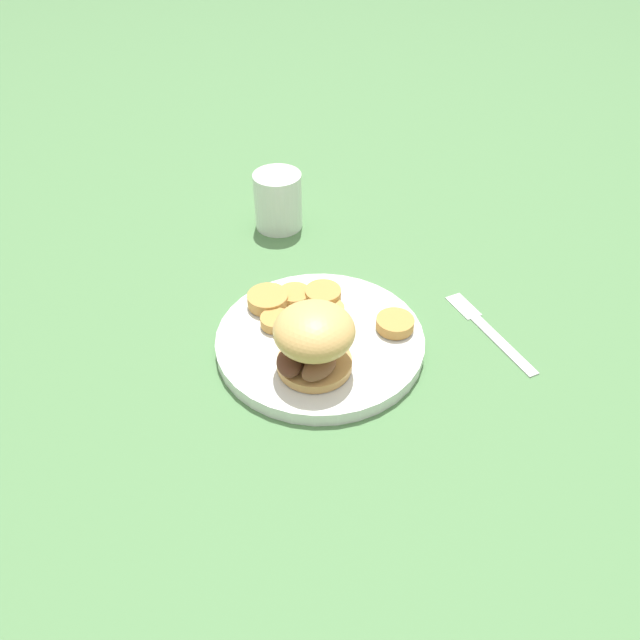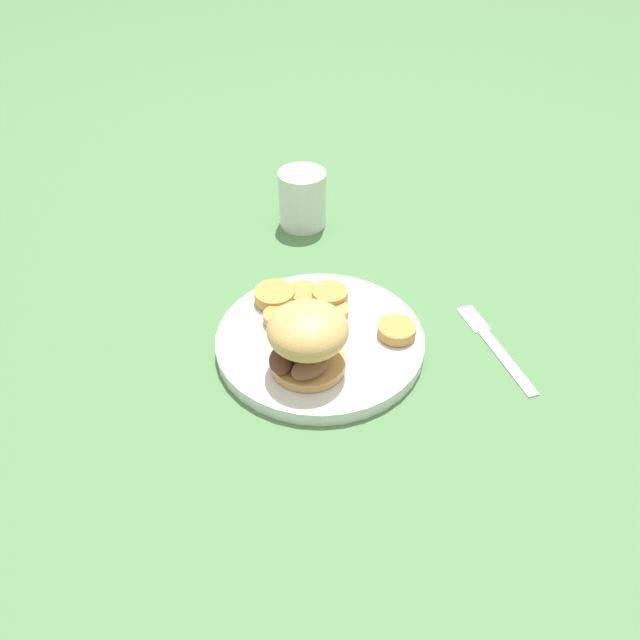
{
  "view_description": "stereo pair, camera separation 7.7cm",
  "coord_description": "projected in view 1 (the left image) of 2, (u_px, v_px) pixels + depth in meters",
  "views": [
    {
      "loc": [
        0.58,
        -0.09,
        0.55
      ],
      "look_at": [
        0.0,
        0.0,
        0.04
      ],
      "focal_mm": 35.0,
      "sensor_mm": 36.0,
      "label": 1
    },
    {
      "loc": [
        0.59,
        -0.01,
        0.55
      ],
      "look_at": [
        0.0,
        0.0,
        0.04
      ],
      "focal_mm": 35.0,
      "sensor_mm": 36.0,
      "label": 2
    }
  ],
  "objects": [
    {
      "name": "dinner_plate",
      "position": [
        320.0,
        340.0,
        0.8
      ],
      "size": [
        0.27,
        0.27,
        0.02
      ],
      "color": "silver",
      "rests_on": "ground_plane"
    },
    {
      "name": "drinking_glass",
      "position": [
        278.0,
        201.0,
        0.99
      ],
      "size": [
        0.08,
        0.08,
        0.09
      ],
      "color": "silver",
      "rests_on": "ground_plane"
    },
    {
      "name": "sandwich",
      "position": [
        314.0,
        339.0,
        0.72
      ],
      "size": [
        0.11,
        0.1,
        0.08
      ],
      "color": "tan",
      "rests_on": "dinner_plate"
    },
    {
      "name": "potato_round_2",
      "position": [
        268.0,
        300.0,
        0.83
      ],
      "size": [
        0.05,
        0.05,
        0.02
      ],
      "primitive_type": "cylinder",
      "color": "#BC8942",
      "rests_on": "dinner_plate"
    },
    {
      "name": "potato_round_5",
      "position": [
        276.0,
        321.0,
        0.8
      ],
      "size": [
        0.04,
        0.04,
        0.01
      ],
      "primitive_type": "cylinder",
      "color": "#BC8942",
      "rests_on": "dinner_plate"
    },
    {
      "name": "potato_round_3",
      "position": [
        395.0,
        324.0,
        0.8
      ],
      "size": [
        0.05,
        0.05,
        0.01
      ],
      "primitive_type": "cylinder",
      "color": "#BC8942",
      "rests_on": "dinner_plate"
    },
    {
      "name": "potato_round_1",
      "position": [
        323.0,
        295.0,
        0.84
      ],
      "size": [
        0.05,
        0.05,
        0.02
      ],
      "primitive_type": "cylinder",
      "color": "#BC8942",
      "rests_on": "dinner_plate"
    },
    {
      "name": "potato_round_4",
      "position": [
        330.0,
        310.0,
        0.82
      ],
      "size": [
        0.04,
        0.04,
        0.01
      ],
      "primitive_type": "cylinder",
      "color": "tan",
      "rests_on": "dinner_plate"
    },
    {
      "name": "potato_round_0",
      "position": [
        294.0,
        295.0,
        0.84
      ],
      "size": [
        0.04,
        0.04,
        0.01
      ],
      "primitive_type": "cylinder",
      "color": "#BC8942",
      "rests_on": "dinner_plate"
    },
    {
      "name": "fork",
      "position": [
        489.0,
        330.0,
        0.82
      ],
      "size": [
        0.17,
        0.07,
        0.0
      ],
      "color": "silver",
      "rests_on": "ground_plane"
    },
    {
      "name": "ground_plane",
      "position": [
        320.0,
        346.0,
        0.8
      ],
      "size": [
        4.0,
        4.0,
        0.0
      ],
      "primitive_type": "plane",
      "color": "#4C7A47"
    }
  ]
}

